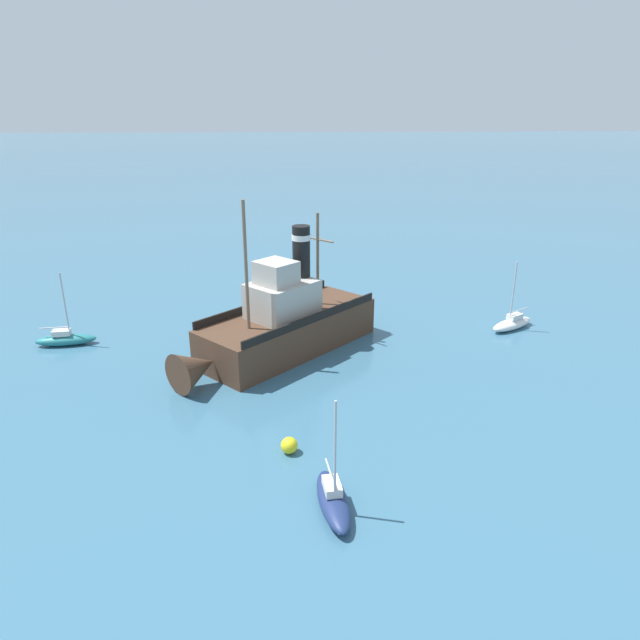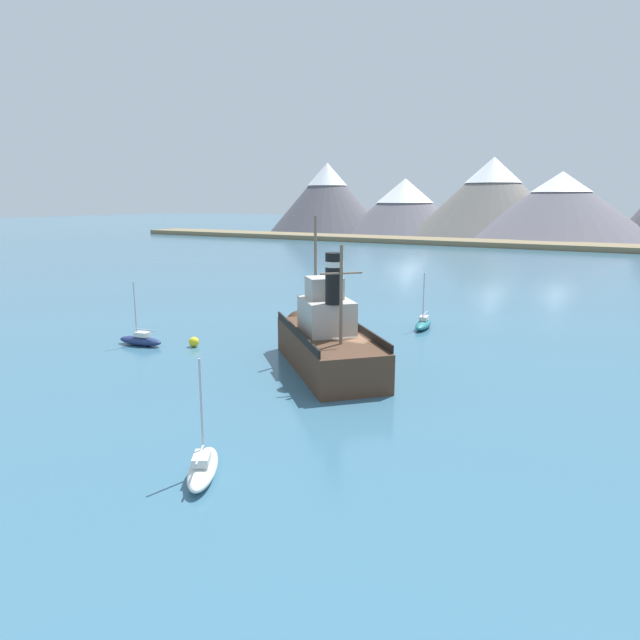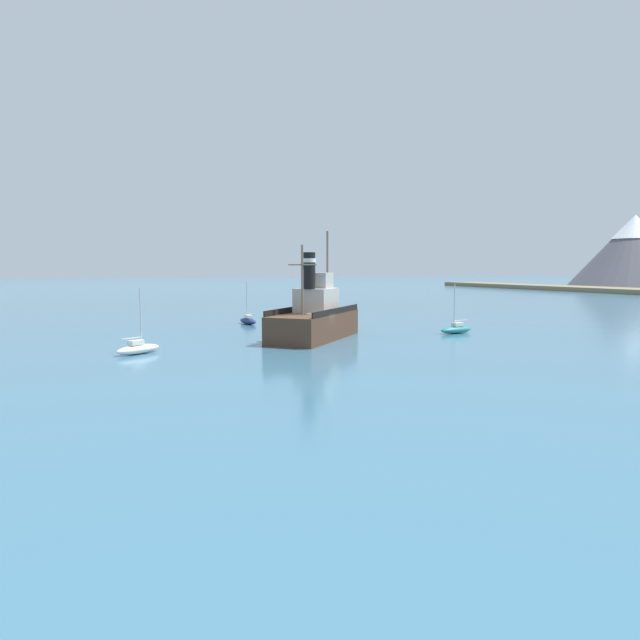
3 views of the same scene
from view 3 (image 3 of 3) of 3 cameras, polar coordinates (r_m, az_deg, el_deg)
name	(u,v)px [view 3 (image 3 of 3)]	position (r m, az deg, el deg)	size (l,w,h in m)	color
ground_plane	(323,342)	(49.96, 0.29, -2.18)	(600.00, 600.00, 0.00)	#38667F
old_tugboat	(317,319)	(52.00, -0.32, 0.15)	(12.52, 12.62, 9.90)	#4C3323
sailboat_white	(138,348)	(45.09, -17.73, -2.71)	(2.94, 3.81, 4.90)	white
sailboat_navy	(248,320)	(65.60, -7.20, -0.04)	(3.91, 1.55, 4.90)	navy
sailboat_teal	(456,329)	(57.64, 13.46, -0.89)	(1.54, 3.90, 4.90)	#23757A
mooring_buoy	(273,323)	(62.45, -4.72, -0.33)	(0.77, 0.77, 0.77)	yellow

